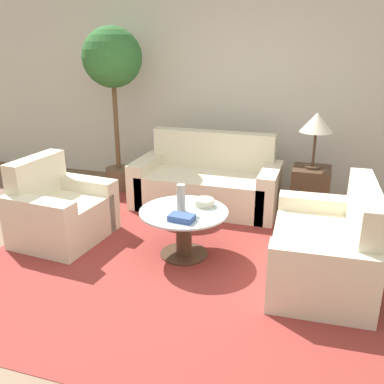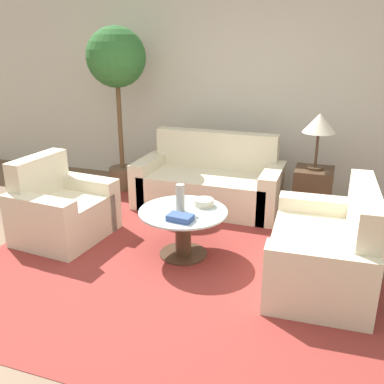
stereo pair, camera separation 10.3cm
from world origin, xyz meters
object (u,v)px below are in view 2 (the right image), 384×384
Objects in this scene: loveseat at (328,252)px; bowl at (204,202)px; armchair at (60,211)px; book_stack at (180,218)px; vase at (180,198)px; potted_plant at (117,69)px; coffee_table at (183,227)px; table_lamp at (319,125)px; sofa_main at (210,183)px.

bowl is (-1.16, 0.22, 0.21)m from loveseat.
book_stack is (1.39, -0.20, 0.21)m from armchair.
vase is 0.27m from bowl.
bowl is 0.41m from book_stack.
loveseat is (2.64, -0.02, 0.00)m from armchair.
vase is at bearing 115.96° from book_stack.
potted_plant is 11.32× the size of bowl.
potted_plant is 2.35m from vase.
potted_plant reaches higher than coffee_table.
loveseat is 7.14× the size of bowl.
armchair is 1.35m from vase.
bowl is (-0.92, -1.16, -0.59)m from table_lamp.
coffee_table is 0.30m from book_stack.
book_stack is at bearing -102.70° from bowl.
table_lamp is 1.80m from vase.
vase is (1.43, -1.57, -1.00)m from potted_plant.
armchair is at bearing -178.95° from coffee_table.
bowl is (1.48, 0.20, 0.21)m from armchair.
vase is (-0.02, -0.02, 0.29)m from coffee_table.
sofa_main reaches higher than bowl.
bowl is at bearing -128.55° from table_lamp.
armchair is 1.34m from coffee_table.
armchair reaches higher than bowl.
loveseat reaches higher than armchair.
loveseat is at bearing -1.01° from vase.
loveseat is (1.44, -1.38, -0.00)m from sofa_main.
table_lamp reaches higher than coffee_table.
book_stack is at bearing -93.27° from armchair.
potted_plant reaches higher than bowl.
armchair is 1.17× the size of coffee_table.
bowl is (0.29, -1.16, 0.21)m from sofa_main.
potted_plant is 9.19× the size of book_stack.
vase reaches higher than book_stack.
coffee_table is 0.30m from bowl.
bowl is at bearing -76.11° from sofa_main.
potted_plant reaches higher than sofa_main.
armchair is at bearing -93.17° from loveseat.
potted_plant is 2.38m from bowl.
armchair is 0.73× the size of loveseat.
potted_plant is at bearing 139.31° from bowl.
table_lamp is 2.71× the size of book_stack.
bowl reaches higher than book_stack.
armchair is 2.64m from loveseat.
potted_plant is (-0.12, 1.57, 1.31)m from armchair.
coffee_table is 3.19× the size of vase.
sofa_main is at bearing -9.08° from potted_plant.
coffee_table is at bearing 44.13° from vase.
loveseat is 3.44m from potted_plant.
loveseat is 1.61× the size of coffee_table.
loveseat is at bearing 13.87° from book_stack.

